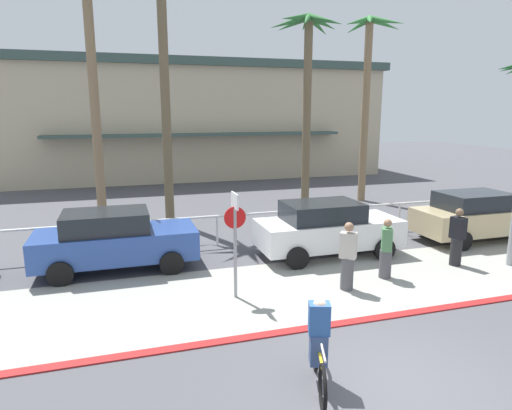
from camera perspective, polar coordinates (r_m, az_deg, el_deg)
name	(u,v)px	position (r m, az deg, el deg)	size (l,w,h in m)	color
ground_plane	(240,231)	(16.75, -2.11, -3.37)	(80.00, 80.00, 0.00)	#4C4C51
sidewalk_strip	(299,289)	(11.53, 5.51, -10.57)	(44.00, 4.00, 0.02)	#9E9E93
curb_paint	(336,324)	(9.88, 10.10, -14.69)	(44.00, 0.24, 0.03)	maroon
building_backdrop	(185,119)	(33.74, -9.04, 10.72)	(26.04, 12.97, 7.57)	#BCAD8E
rail_fence	(251,219)	(15.14, -0.66, -1.73)	(21.08, 0.08, 1.04)	white
stop_sign_bike_lane	(235,230)	(10.47, -2.68, -3.22)	(0.52, 0.56, 2.56)	gray
palm_tree_0	(91,36)	(18.81, -20.20, 19.51)	(3.47, 3.65, 9.41)	#846B4C
palm_tree_1	(163,34)	(18.24, -11.78, 20.48)	(2.78, 3.11, 9.95)	brown
palm_tree_2	(308,63)	(20.28, 6.58, 17.51)	(3.18, 3.42, 8.44)	brown
palm_tree_3	(368,73)	(22.70, 14.10, 15.95)	(2.93, 2.80, 8.73)	#846B4C
car_blue_1	(114,240)	(13.19, -17.58, -4.22)	(4.40, 2.02, 1.69)	#284793
car_white_2	(327,228)	(13.97, 9.03, -2.92)	(4.40, 2.02, 1.69)	white
car_tan_3	(477,216)	(17.20, 26.27, -1.22)	(4.40, 2.02, 1.69)	tan
cyclist_yellow_0	(319,345)	(7.67, 7.99, -17.18)	(0.64, 1.74, 1.50)	black
pedestrian_0	(348,259)	(11.40, 11.58, -6.73)	(0.47, 0.45, 1.75)	#4C4C51
pedestrian_1	(386,251)	(12.44, 16.21, -5.67)	(0.44, 0.48, 1.63)	#4C4C51
pedestrian_2	(457,240)	(14.13, 24.19, -4.03)	(0.38, 0.44, 1.70)	#232326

